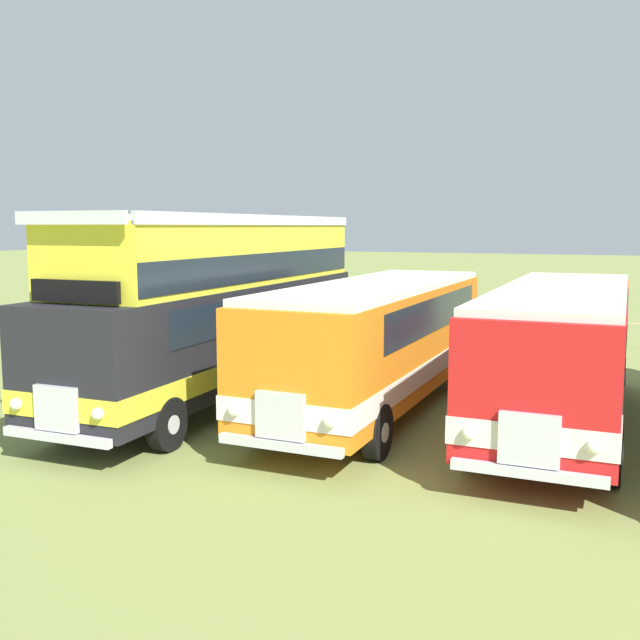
{
  "coord_description": "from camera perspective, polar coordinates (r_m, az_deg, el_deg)",
  "views": [
    {
      "loc": [
        1.2,
        -15.49,
        4.25
      ],
      "look_at": [
        -5.44,
        0.1,
        2.04
      ],
      "focal_mm": 40.52,
      "sensor_mm": 36.0,
      "label": 1
    }
  ],
  "objects": [
    {
      "name": "ground_plane",
      "position": [
        16.11,
        18.14,
        -8.26
      ],
      "size": [
        200.0,
        200.0,
        0.0
      ],
      "primitive_type": "plane",
      "color": "olive"
    },
    {
      "name": "rope_fence_line",
      "position": [
        27.04,
        20.3,
        -0.65
      ],
      "size": [
        21.9,
        0.08,
        1.05
      ],
      "color": "#8C704C",
      "rests_on": "ground"
    },
    {
      "name": "bus_third_in_row",
      "position": [
        16.1,
        18.5,
        -1.9
      ],
      "size": [
        2.63,
        10.15,
        2.99
      ],
      "color": "red",
      "rests_on": "ground"
    },
    {
      "name": "bus_first_in_row",
      "position": [
        17.93,
        -7.64,
        1.31
      ],
      "size": [
        2.75,
        11.6,
        4.52
      ],
      "color": "black",
      "rests_on": "ground"
    },
    {
      "name": "bus_second_in_row",
      "position": [
        16.55,
        4.64,
        -1.29
      ],
      "size": [
        2.71,
        9.97,
        2.99
      ],
      "color": "orange",
      "rests_on": "ground"
    }
  ]
}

